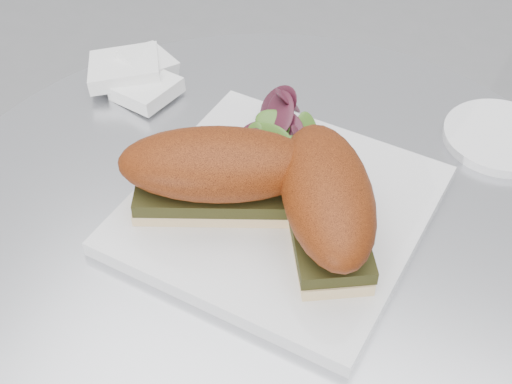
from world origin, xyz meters
TOP-DOWN VIEW (x-y plane):
  - table at (0.00, 0.00)m, footprint 0.70×0.70m
  - plate at (0.00, 0.02)m, footprint 0.30×0.30m
  - sandwich_left at (-0.05, 0.00)m, footprint 0.20×0.15m
  - sandwich_right at (0.05, 0.00)m, footprint 0.16×0.19m
  - salad at (-0.02, 0.10)m, footprint 0.12×0.12m
  - napkin at (-0.23, 0.15)m, footprint 0.13×0.13m
  - saucer at (0.18, 0.22)m, footprint 0.12×0.12m

SIDE VIEW (x-z plane):
  - table at x=0.00m, z-range 0.12..0.85m
  - saucer at x=0.18m, z-range 0.73..0.74m
  - plate at x=0.00m, z-range 0.73..0.75m
  - napkin at x=-0.23m, z-range 0.73..0.75m
  - salad at x=-0.02m, z-range 0.75..0.80m
  - sandwich_right at x=0.05m, z-range 0.75..0.83m
  - sandwich_left at x=-0.05m, z-range 0.75..0.83m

